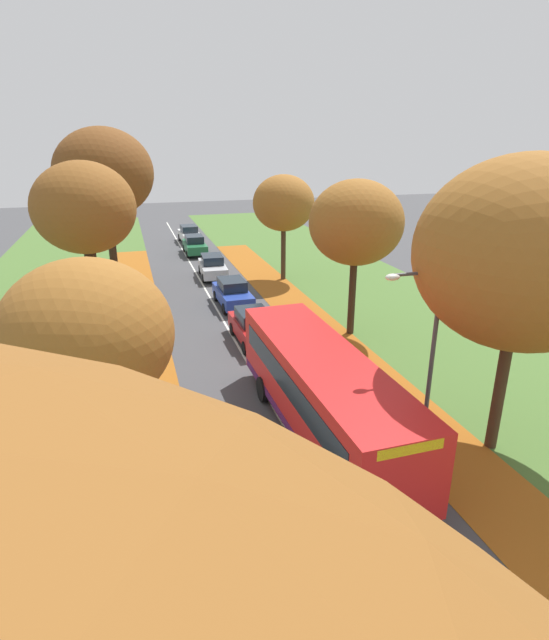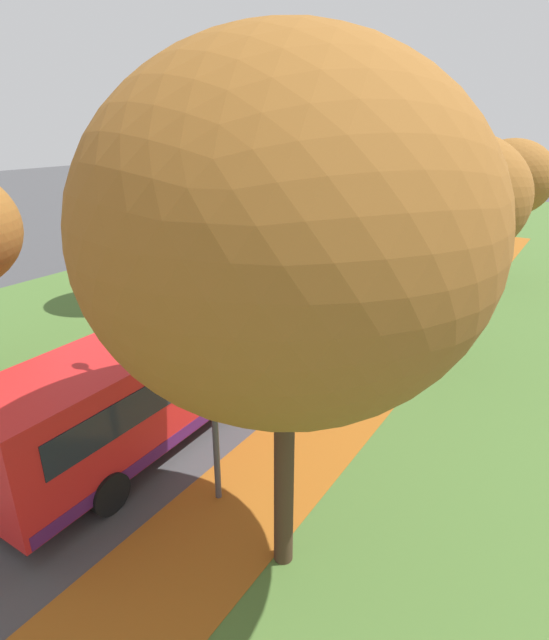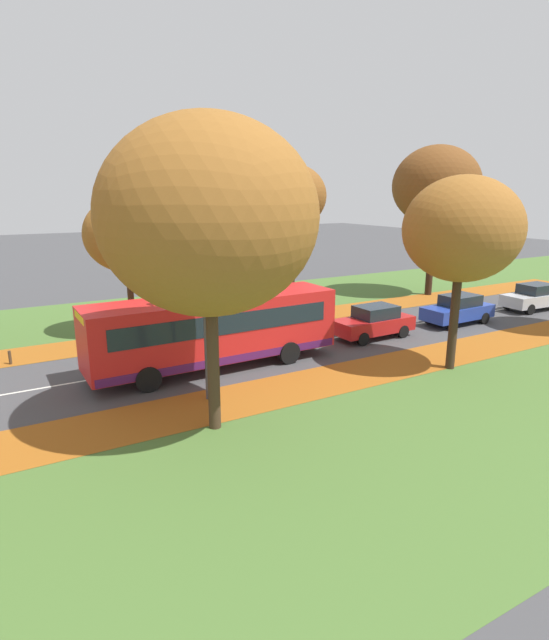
{
  "view_description": "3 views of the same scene",
  "coord_description": "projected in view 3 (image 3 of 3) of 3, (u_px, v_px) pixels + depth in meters",
  "views": [
    {
      "loc": [
        -4.61,
        -1.74,
        9.51
      ],
      "look_at": [
        1.05,
        17.47,
        2.21
      ],
      "focal_mm": 28.0,
      "sensor_mm": 36.0,
      "label": 1
    },
    {
      "loc": [
        10.05,
        3.4,
        7.98
      ],
      "look_at": [
        1.69,
        16.19,
        1.9
      ],
      "focal_mm": 28.0,
      "sensor_mm": 36.0,
      "label": 2
    },
    {
      "loc": [
        19.41,
        4.27,
        7.05
      ],
      "look_at": [
        0.45,
        15.04,
        1.5
      ],
      "focal_mm": 28.0,
      "sensor_mm": 36.0,
      "label": 3
    }
  ],
  "objects": [
    {
      "name": "car_silver_third_in_line",
      "position": [
        534.0,
        297.0,
        30.9
      ],
      "size": [
        1.94,
        4.28,
        1.62
      ],
      "color": "#B7BABF",
      "rests_on": "ground"
    },
    {
      "name": "leaf_litter_right",
      "position": [
        305.0,
        385.0,
        18.87
      ],
      "size": [
        2.8,
        60.0,
        0.0
      ],
      "primitive_type": "cube",
      "color": "#9E5619",
      "rests_on": "grass_verge_right"
    },
    {
      "name": "tree_left_near",
      "position": [
        126.0,
        235.0,
        24.54
      ],
      "size": [
        4.13,
        4.13,
        6.94
      ],
      "color": "#382619",
      "rests_on": "ground"
    },
    {
      "name": "grass_verge_right",
      "position": [
        515.0,
        396.0,
        17.87
      ],
      "size": [
        12.0,
        90.0,
        0.01
      ],
      "primitive_type": "cube",
      "color": "#476B2D",
      "rests_on": "ground"
    },
    {
      "name": "bus",
      "position": [
        214.0,
        328.0,
        20.44
      ],
      "size": [
        2.82,
        10.45,
        2.98
      ],
      "color": "red",
      "rests_on": "ground"
    },
    {
      "name": "streetlamp_right",
      "position": [
        201.0,
        294.0,
        16.97
      ],
      "size": [
        1.89,
        0.28,
        6.0
      ],
      "color": "#47474C",
      "rests_on": "ground"
    },
    {
      "name": "tree_right_near",
      "position": [
        209.0,
        217.0,
        13.91
      ],
      "size": [
        6.21,
        6.21,
        9.22
      ],
      "color": "#422D1E",
      "rests_on": "ground"
    },
    {
      "name": "car_blue_following",
      "position": [
        458.0,
        309.0,
        27.59
      ],
      "size": [
        1.85,
        4.23,
        1.62
      ],
      "color": "#233D9E",
      "rests_on": "ground"
    },
    {
      "name": "road_centre_line",
      "position": [
        354.0,
        335.0,
        25.62
      ],
      "size": [
        0.12,
        80.0,
        0.01
      ],
      "primitive_type": "cube",
      "color": "silver",
      "rests_on": "ground"
    },
    {
      "name": "tree_right_mid",
      "position": [
        462.0,
        230.0,
        19.33
      ],
      "size": [
        4.57,
        4.57,
        7.76
      ],
      "color": "#382619",
      "rests_on": "ground"
    },
    {
      "name": "bollard_third",
      "position": [
        10.0,
        358.0,
        21.09
      ],
      "size": [
        0.12,
        0.12,
        0.6
      ],
      "primitive_type": "cylinder",
      "color": "#4C3823",
      "rests_on": "ground"
    },
    {
      "name": "grass_verge_left",
      "position": [
        268.0,
        302.0,
        33.37
      ],
      "size": [
        12.0,
        90.0,
        0.01
      ],
      "primitive_type": "cube",
      "color": "#476B2D",
      "rests_on": "ground"
    },
    {
      "name": "leaf_litter_left",
      "position": [
        211.0,
        329.0,
        26.62
      ],
      "size": [
        2.8,
        60.0,
        0.0
      ],
      "primitive_type": "cube",
      "color": "#9E5619",
      "rests_on": "grass_verge_left"
    },
    {
      "name": "tree_left_mid",
      "position": [
        291.0,
        198.0,
        29.15
      ],
      "size": [
        4.09,
        4.09,
        8.73
      ],
      "color": "black",
      "rests_on": "ground"
    },
    {
      "name": "car_red_lead",
      "position": [
        374.0,
        322.0,
        24.92
      ],
      "size": [
        1.85,
        4.23,
        1.62
      ],
      "color": "#B21919",
      "rests_on": "ground"
    },
    {
      "name": "tree_left_far",
      "position": [
        436.0,
        186.0,
        33.87
      ],
      "size": [
        5.9,
        5.9,
        10.22
      ],
      "color": "black",
      "rests_on": "ground"
    }
  ]
}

